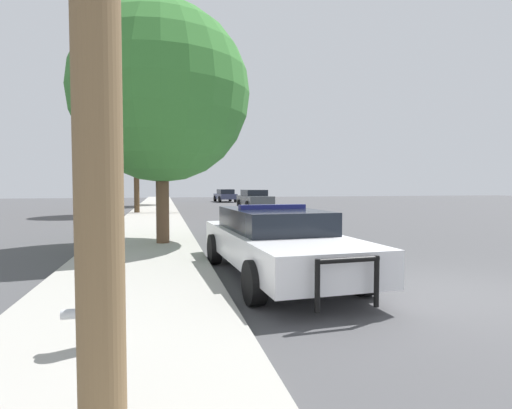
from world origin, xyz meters
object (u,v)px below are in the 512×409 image
tree_sidewalk_near (161,94)px  tree_sidewalk_far (162,145)px  car_background_oncoming (254,199)px  tree_sidewalk_mid (136,124)px  fire_hydrant (94,308)px  traffic_light (184,156)px  car_background_distant (225,195)px  police_car (276,240)px

tree_sidewalk_near → tree_sidewalk_far: (-0.03, 23.93, 0.90)m
car_background_oncoming → tree_sidewalk_mid: size_ratio=0.62×
fire_hydrant → tree_sidewalk_far: bearing=88.8°
tree_sidewalk_near → tree_sidewalk_far: bearing=90.1°
fire_hydrant → car_background_oncoming: bearing=73.6°
traffic_light → fire_hydrant: bearing=-95.4°
car_background_oncoming → tree_sidewalk_far: (-6.89, 5.86, 4.51)m
fire_hydrant → car_background_oncoming: (7.55, 25.59, 0.23)m
traffic_light → tree_sidewalk_near: (-1.33, -13.71, 0.77)m
tree_sidewalk_mid → car_background_distant: bearing=64.9°
traffic_light → car_background_oncoming: (5.54, 4.36, -2.84)m
police_car → tree_sidewalk_near: (-2.15, 4.32, 3.66)m
police_car → car_background_distant: bearing=-100.3°
tree_sidewalk_far → car_background_oncoming: bearing=-40.4°
tree_sidewalk_near → traffic_light: bearing=84.5°
car_background_distant → tree_sidewalk_far: bearing=-136.6°
fire_hydrant → tree_sidewalk_near: size_ratio=0.11×
car_background_oncoming → tree_sidewalk_far: 10.11m
tree_sidewalk_near → car_background_oncoming: bearing=69.2°
tree_sidewalk_far → traffic_light: bearing=-82.5°
car_background_distant → fire_hydrant: bearing=-104.4°
fire_hydrant → tree_sidewalk_near: tree_sidewalk_near is taller
car_background_distant → car_background_oncoming: bearing=-92.6°
traffic_light → tree_sidewalk_near: 13.79m
fire_hydrant → traffic_light: (2.01, 21.23, 3.07)m
tree_sidewalk_mid → police_car: bearing=-78.4°
tree_sidewalk_mid → tree_sidewalk_far: (1.52, 10.28, -0.23)m
car_background_oncoming → tree_sidewalk_near: tree_sidewalk_near is taller
traffic_light → tree_sidewalk_far: tree_sidewalk_far is taller
car_background_oncoming → car_background_distant: car_background_oncoming is taller
car_background_oncoming → tree_sidewalk_far: bearing=-42.0°
police_car → car_background_oncoming: 22.88m
tree_sidewalk_mid → traffic_light: bearing=1.0°
car_background_distant → traffic_light: bearing=-110.6°
police_car → car_background_distant: size_ratio=1.28×
traffic_light → car_background_distant: traffic_light is taller
car_background_oncoming → tree_sidewalk_near: size_ratio=0.70×
fire_hydrant → car_background_oncoming: car_background_oncoming is taller
police_car → traffic_light: (-0.82, 18.03, 2.89)m
police_car → tree_sidewalk_far: bearing=-88.8°
tree_sidewalk_near → fire_hydrant: bearing=-95.2°
traffic_light → police_car: bearing=-87.4°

